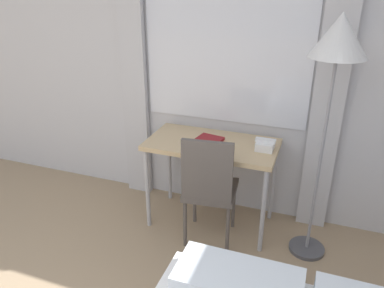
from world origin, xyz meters
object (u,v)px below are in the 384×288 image
Objects in this scene: desk_chair at (209,185)px; desk at (212,151)px; book at (209,140)px; standing_lamp at (337,53)px; telephone at (265,145)px.

desk is at bearing 97.14° from desk_chair.
book is (-0.10, 0.28, 0.25)m from desk_chair.
desk is 1.21m from standing_lamp.
standing_lamp reaches higher than desk.
desk_chair reaches higher than book.
telephone is at bearing 31.35° from desk_chair.
desk is at bearing -27.11° from book.
standing_lamp is 0.86m from telephone.
standing_lamp reaches higher than telephone.
desk is 0.32m from desk_chair.
standing_lamp reaches higher than desk_chair.
standing_lamp is (0.78, 0.17, 1.03)m from desk_chair.
book is (-0.46, 0.00, -0.02)m from telephone.
desk is 0.58× the size of standing_lamp.
standing_lamp is 7.94× the size of book.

